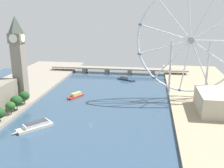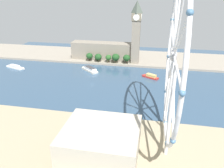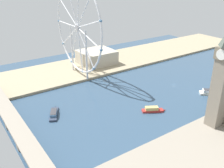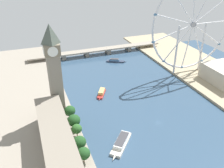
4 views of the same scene
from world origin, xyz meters
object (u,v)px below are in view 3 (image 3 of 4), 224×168
object	(u,v)px
riverside_hall	(97,57)
clock_tower	(222,77)
tour_boat_0	(213,92)
tour_boat_2	(152,110)
tour_boat_1	(54,113)
ferris_wheel	(78,28)
river_bridge	(18,129)

from	to	relation	value
riverside_hall	clock_tower	bearing A→B (deg)	179.38
riverside_hall	tour_boat_0	world-z (taller)	riverside_hall
clock_tower	tour_boat_2	size ratio (longest dim) A/B	3.76
clock_tower	tour_boat_1	bearing A→B (deg)	47.26
tour_boat_2	tour_boat_1	bearing A→B (deg)	179.33
clock_tower	tour_boat_1	distance (m)	160.98
ferris_wheel	tour_boat_1	world-z (taller)	ferris_wheel
tour_boat_0	tour_boat_2	bearing A→B (deg)	-145.75
tour_boat_0	tour_boat_2	distance (m)	87.28
ferris_wheel	riverside_hall	distance (m)	74.86
clock_tower	ferris_wheel	world-z (taller)	ferris_wheel
clock_tower	tour_boat_2	distance (m)	76.18
tour_boat_2	tour_boat_0	bearing A→B (deg)	22.53
river_bridge	tour_boat_1	bearing A→B (deg)	-67.47
clock_tower	riverside_hall	bearing A→B (deg)	-0.62
ferris_wheel	tour_boat_1	size ratio (longest dim) A/B	4.17
ferris_wheel	tour_boat_2	world-z (taller)	ferris_wheel
ferris_wheel	river_bridge	bearing A→B (deg)	130.37
tour_boat_1	tour_boat_0	bearing A→B (deg)	-82.02
river_bridge	tour_boat_1	size ratio (longest dim) A/B	7.41
river_bridge	tour_boat_2	size ratio (longest dim) A/B	9.12
clock_tower	riverside_hall	distance (m)	213.03
tour_boat_0	tour_boat_1	bearing A→B (deg)	-158.19
riverside_hall	river_bridge	size ratio (longest dim) A/B	0.23
ferris_wheel	riverside_hall	world-z (taller)	ferris_wheel
ferris_wheel	clock_tower	bearing A→B (deg)	-167.11
ferris_wheel	riverside_hall	size ratio (longest dim) A/B	2.43
ferris_wheel	tour_boat_1	distance (m)	123.62
ferris_wheel	riverside_hall	xyz separation A→B (m)	(27.80, -43.91, -53.88)
tour_boat_1	tour_boat_2	size ratio (longest dim) A/B	1.23
riverside_hall	river_bridge	bearing A→B (deg)	128.26
clock_tower	ferris_wheel	xyz separation A→B (m)	(181.91, 41.63, 16.49)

